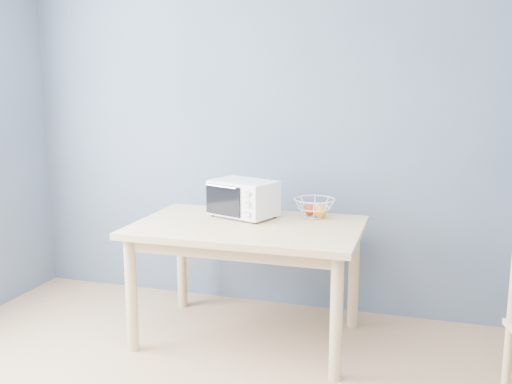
% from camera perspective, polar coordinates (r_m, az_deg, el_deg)
% --- Properties ---
extents(room, '(4.01, 4.51, 2.61)m').
position_cam_1_polar(room, '(1.94, -12.83, 1.54)').
color(room, '#A17C59').
rests_on(room, ground).
extents(dining_table, '(1.40, 0.90, 0.75)m').
position_cam_1_polar(dining_table, '(3.57, -0.84, -4.82)').
color(dining_table, '#D2B97E').
rests_on(dining_table, ground).
extents(toaster_oven, '(0.48, 0.40, 0.24)m').
position_cam_1_polar(toaster_oven, '(3.72, -1.48, -0.56)').
color(toaster_oven, silver).
rests_on(toaster_oven, dining_table).
extents(fruit_basket, '(0.31, 0.31, 0.12)m').
position_cam_1_polar(fruit_basket, '(3.73, 5.88, -1.58)').
color(fruit_basket, silver).
rests_on(fruit_basket, dining_table).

